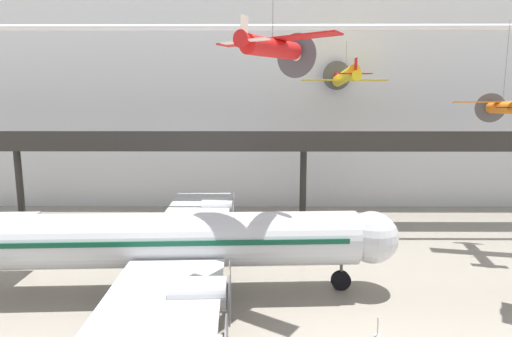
% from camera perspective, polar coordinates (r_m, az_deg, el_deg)
% --- Properties ---
extents(hangar_back_wall, '(140.00, 3.00, 24.94)m').
position_cam_1_polar(hangar_back_wall, '(49.88, 5.88, 9.07)').
color(hangar_back_wall, silver).
rests_on(hangar_back_wall, ground).
extents(mezzanine_walkway, '(110.00, 3.20, 9.80)m').
position_cam_1_polar(mezzanine_walkway, '(41.11, 6.99, 3.13)').
color(mezzanine_walkway, '#2D2B28').
rests_on(mezzanine_walkway, ground).
extents(ceiling_truss_beam, '(120.00, 0.60, 0.60)m').
position_cam_1_polar(ceiling_truss_beam, '(38.99, 7.77, 19.33)').
color(ceiling_truss_beam, silver).
extents(airliner_silver_main, '(30.86, 34.98, 10.28)m').
position_cam_1_polar(airliner_silver_main, '(26.77, -12.71, -10.06)').
color(airliner_silver_main, silver).
rests_on(airliner_silver_main, ground).
extents(suspended_plane_yellow_lowwing, '(9.32, 7.62, 4.92)m').
position_cam_1_polar(suspended_plane_yellow_lowwing, '(44.71, 12.67, 12.69)').
color(suspended_plane_yellow_lowwing, yellow).
extents(suspended_plane_orange_highwing, '(7.30, 6.03, 8.19)m').
position_cam_1_polar(suspended_plane_orange_highwing, '(38.92, 31.73, 7.49)').
color(suspended_plane_orange_highwing, orange).
extents(suspended_plane_red_highwing, '(7.29, 6.65, 5.08)m').
position_cam_1_polar(suspended_plane_red_highwing, '(24.11, 2.40, 16.96)').
color(suspended_plane_red_highwing, red).
extents(stanchion_barrier, '(0.36, 0.36, 1.08)m').
position_cam_1_polar(stanchion_barrier, '(23.82, 16.97, -21.22)').
color(stanchion_barrier, '#B2B5BA').
rests_on(stanchion_barrier, ground).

